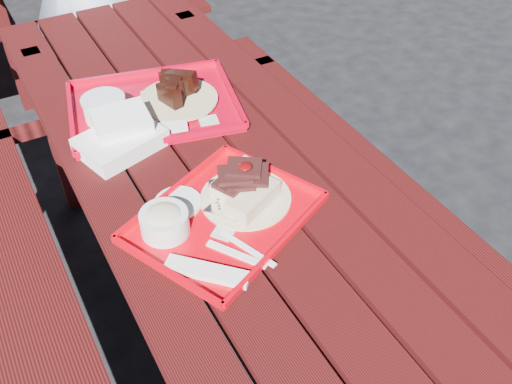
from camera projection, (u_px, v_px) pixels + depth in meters
ground at (235, 338)px, 2.02m from camera, size 60.00×60.00×0.00m
picnic_table_near at (231, 228)px, 1.64m from camera, size 1.41×2.40×0.75m
near_tray at (217, 209)px, 1.38m from camera, size 0.53×0.48×0.14m
far_tray at (151, 105)px, 1.73m from camera, size 0.57×0.49×0.08m
white_cloth at (121, 136)px, 1.59m from camera, size 0.26×0.22×0.09m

